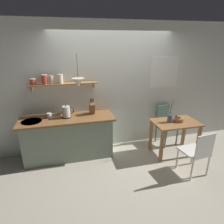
# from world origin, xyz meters

# --- Properties ---
(ground_plane) EXTENTS (14.00, 14.00, 0.00)m
(ground_plane) POSITION_xyz_m (0.00, 0.00, 0.00)
(ground_plane) COLOR #BCB29E
(back_wall) EXTENTS (6.80, 0.11, 2.70)m
(back_wall) POSITION_xyz_m (0.20, 0.65, 1.35)
(back_wall) COLOR silver
(back_wall) RESTS_ON ground_plane
(kitchen_counter) EXTENTS (1.83, 0.63, 0.89)m
(kitchen_counter) POSITION_xyz_m (-1.00, 0.32, 0.45)
(kitchen_counter) COLOR gray
(kitchen_counter) RESTS_ON ground_plane
(wall_shelf) EXTENTS (1.30, 0.20, 0.31)m
(wall_shelf) POSITION_xyz_m (-1.16, 0.49, 1.57)
(wall_shelf) COLOR #9E6B3D
(dining_table) EXTENTS (0.93, 0.60, 0.73)m
(dining_table) POSITION_xyz_m (1.19, -0.07, 0.60)
(dining_table) COLOR #9E6B3D
(dining_table) RESTS_ON ground_plane
(dining_chair_near) EXTENTS (0.48, 0.49, 0.87)m
(dining_chair_near) POSITION_xyz_m (1.19, -0.83, 0.49)
(dining_chair_near) COLOR white
(dining_chair_near) RESTS_ON ground_plane
(dining_chair_far) EXTENTS (0.48, 0.47, 0.91)m
(dining_chair_far) POSITION_xyz_m (1.23, 0.41, 0.51)
(dining_chair_far) COLOR #4C6B5B
(dining_chair_far) RESTS_ON ground_plane
(fruit_bowl) EXTENTS (0.22, 0.22, 0.14)m
(fruit_bowl) POSITION_xyz_m (1.25, -0.05, 0.79)
(fruit_bowl) COLOR #BC704C
(fruit_bowl) RESTS_ON dining_table
(twig_vase) EXTENTS (0.10, 0.10, 0.50)m
(twig_vase) POSITION_xyz_m (1.05, -0.05, 0.82)
(twig_vase) COLOR #475675
(twig_vase) RESTS_ON dining_table
(electric_kettle) EXTENTS (0.27, 0.18, 0.26)m
(electric_kettle) POSITION_xyz_m (-1.00, 0.32, 1.01)
(electric_kettle) COLOR black
(electric_kettle) RESTS_ON kitchen_counter
(knife_block) EXTENTS (0.10, 0.20, 0.34)m
(knife_block) POSITION_xyz_m (-0.49, 0.39, 1.03)
(knife_block) COLOR brown
(knife_block) RESTS_ON kitchen_counter
(coffee_mug_by_sink) EXTENTS (0.13, 0.09, 0.10)m
(coffee_mug_by_sink) POSITION_xyz_m (-1.32, 0.37, 0.94)
(coffee_mug_by_sink) COLOR white
(coffee_mug_by_sink) RESTS_ON kitchen_counter
(pendant_lamp) EXTENTS (0.23, 0.23, 0.57)m
(pendant_lamp) POSITION_xyz_m (-0.74, 0.27, 1.59)
(pendant_lamp) COLOR black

